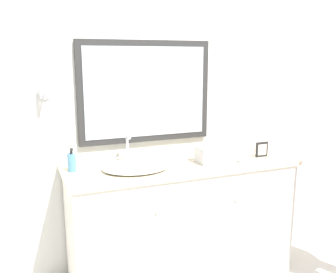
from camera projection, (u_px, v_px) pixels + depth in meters
name	position (u px, v px, depth m)	size (l,w,h in m)	color
wall_back	(165.00, 105.00, 2.90)	(8.00, 0.18, 2.55)	silver
vanity_counter	(181.00, 221.00, 2.78)	(1.67, 0.59, 0.90)	beige
sink_basin	(136.00, 166.00, 2.54)	(0.46, 0.43, 0.20)	white
soap_bottle	(72.00, 162.00, 2.46)	(0.06, 0.06, 0.16)	teal
appliance_box	(215.00, 154.00, 2.69)	(0.25, 0.16, 0.12)	#BCBCC1
picture_frame	(262.00, 149.00, 2.83)	(0.10, 0.01, 0.11)	black
hand_towel_near_sink	(242.00, 148.00, 3.01)	(0.18, 0.13, 0.05)	#B7A899
metal_tray	(248.00, 160.00, 2.73)	(0.17, 0.09, 0.01)	#ADADB2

